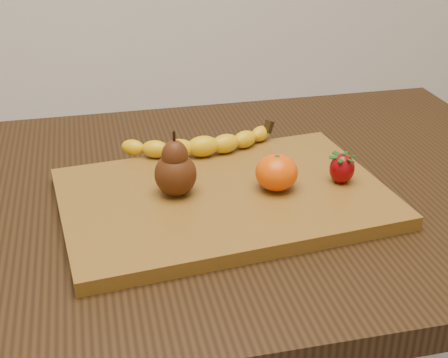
{
  "coord_description": "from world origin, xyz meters",
  "views": [
    {
      "loc": [
        -0.2,
        -0.8,
        1.2
      ],
      "look_at": [
        -0.03,
        -0.05,
        0.8
      ],
      "focal_mm": 50.0,
      "sensor_mm": 36.0,
      "label": 1
    }
  ],
  "objects": [
    {
      "name": "banana",
      "position": [
        -0.03,
        0.08,
        0.8
      ],
      "size": [
        0.21,
        0.06,
        0.03
      ],
      "primitive_type": null,
      "rotation": [
        0.0,
        0.0,
        0.04
      ],
      "color": "yellow",
      "rests_on": "cutting_board"
    },
    {
      "name": "table",
      "position": [
        0.0,
        0.0,
        0.66
      ],
      "size": [
        1.0,
        0.7,
        0.76
      ],
      "color": "black",
      "rests_on": "ground"
    },
    {
      "name": "pear",
      "position": [
        -0.09,
        -0.04,
        0.83
      ],
      "size": [
        0.06,
        0.06,
        0.09
      ],
      "primitive_type": null,
      "rotation": [
        0.0,
        0.0,
        0.01
      ],
      "color": "#45200B",
      "rests_on": "cutting_board"
    },
    {
      "name": "mandarin",
      "position": [
        0.05,
        -0.05,
        0.81
      ],
      "size": [
        0.07,
        0.07,
        0.05
      ],
      "primitive_type": "ellipsoid",
      "rotation": [
        0.0,
        0.0,
        0.25
      ],
      "color": "#EB4E02",
      "rests_on": "cutting_board"
    },
    {
      "name": "cutting_board",
      "position": [
        -0.03,
        -0.05,
        0.77
      ],
      "size": [
        0.48,
        0.34,
        0.02
      ],
      "primitive_type": "cube",
      "rotation": [
        0.0,
        0.0,
        0.1
      ],
      "color": "brown",
      "rests_on": "table"
    },
    {
      "name": "strawberry",
      "position": [
        0.14,
        -0.05,
        0.8
      ],
      "size": [
        0.04,
        0.04,
        0.05
      ],
      "primitive_type": null,
      "rotation": [
        0.0,
        0.0,
        -0.14
      ],
      "color": "#7E0307",
      "rests_on": "cutting_board"
    }
  ]
}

